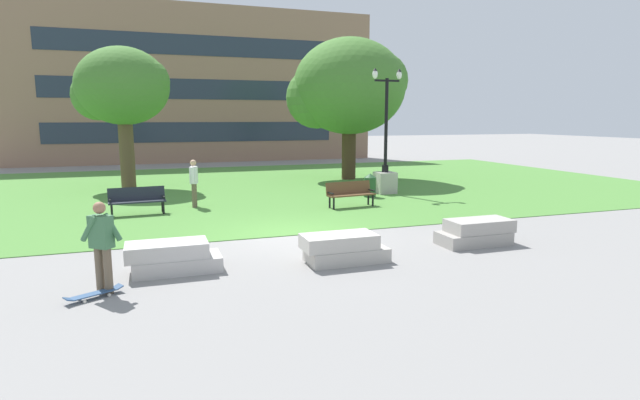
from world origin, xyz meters
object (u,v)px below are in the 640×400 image
at_px(park_bench_near_right, 350,192).
at_px(person_bystander_near_lawn, 194,181).
at_px(concrete_block_right, 476,232).
at_px(lamp_post_center, 385,169).
at_px(trash_bin, 370,185).
at_px(park_bench_near_left, 137,199).
at_px(skateboard, 94,294).
at_px(person_skateboarder, 102,242).
at_px(concrete_block_left, 343,249).
at_px(concrete_block_center, 173,257).

distance_m(park_bench_near_right, person_bystander_near_lawn, 5.63).
bearing_deg(concrete_block_right, person_bystander_near_lawn, 129.25).
bearing_deg(lamp_post_center, trash_bin, -144.30).
bearing_deg(concrete_block_right, park_bench_near_right, 99.45).
bearing_deg(park_bench_near_left, concrete_block_right, -40.05).
distance_m(skateboard, person_bystander_near_lawn, 9.24).
xyz_separation_m(person_skateboarder, trash_bin, (9.32, 8.68, -0.46)).
xyz_separation_m(concrete_block_left, park_bench_near_right, (2.80, 6.41, 0.23)).
xyz_separation_m(concrete_block_right, park_bench_near_right, (-1.00, 6.03, 0.23)).
height_order(skateboard, trash_bin, trash_bin).
bearing_deg(person_skateboarder, concrete_block_left, 5.22).
height_order(skateboard, park_bench_near_right, park_bench_near_right).
distance_m(park_bench_near_left, trash_bin, 8.92).
xyz_separation_m(person_skateboarder, park_bench_near_left, (0.44, 7.78, -0.43)).
distance_m(concrete_block_center, person_skateboarder, 1.70).
bearing_deg(person_bystander_near_lawn, concrete_block_left, -72.69).
distance_m(skateboard, park_bench_near_left, 8.06).
bearing_deg(person_bystander_near_lawn, skateboard, -105.96).
relative_size(concrete_block_right, person_bystander_near_lawn, 1.11).
bearing_deg(lamp_post_center, concrete_block_left, -121.28).
bearing_deg(person_bystander_near_lawn, park_bench_near_right, -17.99).
height_order(park_bench_near_right, trash_bin, trash_bin).
xyz_separation_m(concrete_block_center, park_bench_near_right, (6.45, 5.93, 0.23)).
bearing_deg(trash_bin, park_bench_near_right, -131.60).
xyz_separation_m(concrete_block_right, person_bystander_near_lawn, (-6.34, 7.76, 0.68)).
bearing_deg(skateboard, lamp_post_center, 42.59).
bearing_deg(concrete_block_left, person_bystander_near_lawn, 107.31).
bearing_deg(lamp_post_center, concrete_block_center, -137.00).
xyz_separation_m(concrete_block_center, person_skateboarder, (-1.25, -0.93, 0.66)).
bearing_deg(person_skateboarder, lamp_post_center, 42.29).
bearing_deg(trash_bin, person_skateboarder, -137.05).
relative_size(park_bench_near_right, lamp_post_center, 0.36).
relative_size(skateboard, park_bench_near_left, 0.54).
bearing_deg(person_skateboarder, concrete_block_center, 36.63).
distance_m(skateboard, park_bench_near_right, 10.61).
bearing_deg(person_skateboarder, skateboard, -123.33).
relative_size(concrete_block_center, skateboard, 1.95).
bearing_deg(person_bystander_near_lawn, person_skateboarder, -105.40).
bearing_deg(park_bench_near_left, skateboard, -94.30).
xyz_separation_m(concrete_block_left, trash_bin, (4.41, 8.23, 0.20)).
height_order(concrete_block_center, concrete_block_left, same).
xyz_separation_m(park_bench_near_left, park_bench_near_right, (7.27, -0.92, 0.00)).
bearing_deg(concrete_block_center, trash_bin, 43.84).
bearing_deg(person_bystander_near_lawn, park_bench_near_left, -157.14).
xyz_separation_m(concrete_block_center, skateboard, (-1.42, -1.18, -0.22)).
bearing_deg(park_bench_near_left, lamp_post_center, 9.40).
distance_m(concrete_block_center, concrete_block_right, 7.46).
distance_m(person_skateboarder, trash_bin, 12.74).
relative_size(park_bench_near_right, trash_bin, 1.93).
distance_m(park_bench_near_right, trash_bin, 2.43).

